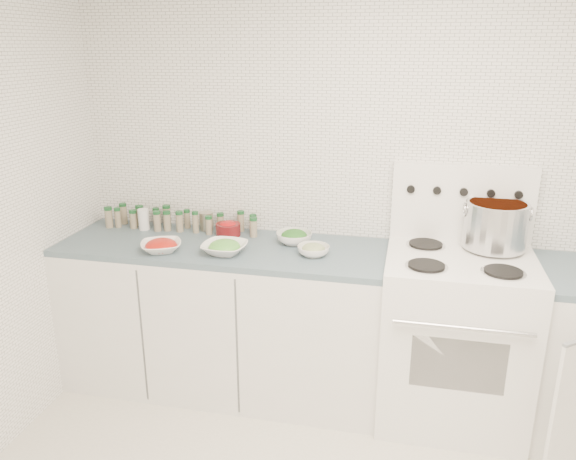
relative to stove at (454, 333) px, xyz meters
The scene contains 12 objects.
room_walls 1.66m from the stove, 112.04° to the right, with size 3.54×3.04×2.52m.
counter_left 1.31m from the stove, behind, with size 1.85×0.62×0.90m.
stove is the anchor object (origin of this frame).
stock_pot 0.63m from the stove, 43.66° to the left, with size 0.34×0.32×0.25m.
bowl_tomato 1.66m from the stove, behind, with size 0.29×0.29×0.07m.
bowl_snowpea 1.32m from the stove, behind, with size 0.25×0.25×0.08m.
bowl_broccoli 1.02m from the stove, behind, with size 0.27×0.27×0.08m.
bowl_zucchini 0.88m from the stove, behind, with size 0.17×0.17×0.07m.
bowl_pepper 1.40m from the stove, behind, with size 0.15×0.15×0.09m.
salt_canister 1.92m from the stove, behind, with size 0.06×0.06×0.13m, color white.
tin_can 1.57m from the stove, behind, with size 0.08×0.08×0.11m, color #A29E89.
spice_cluster 1.76m from the stove, behind, with size 0.97×0.15×0.14m.
Camera 1 is at (0.19, -1.64, 1.97)m, focal length 35.00 mm.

